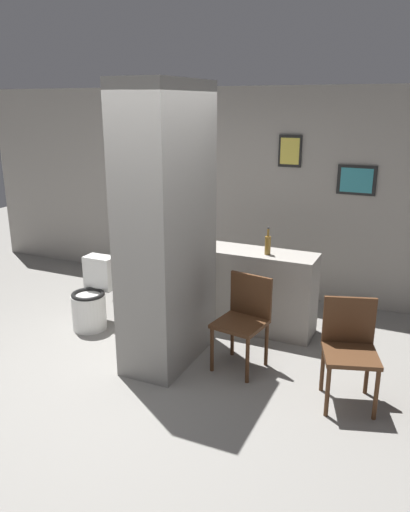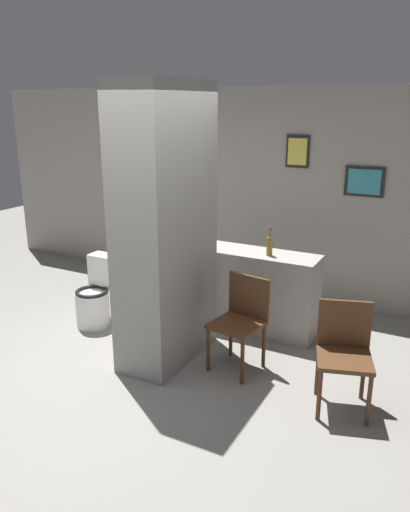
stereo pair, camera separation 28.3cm
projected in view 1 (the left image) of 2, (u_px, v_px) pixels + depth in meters
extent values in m
plane|color=gray|center=(129.00, 378.00, 4.54)|extent=(14.00, 14.00, 0.00)
cube|color=gray|center=(236.00, 192.00, 6.45)|extent=(8.00, 0.06, 2.60)
cube|color=black|center=(128.00, 156.00, 6.93)|extent=(0.36, 0.02, 0.48)
cube|color=#4C9959|center=(127.00, 156.00, 6.91)|extent=(0.30, 0.01, 0.39)
cube|color=black|center=(357.00, 180.00, 5.74)|extent=(0.44, 0.02, 0.34)
cube|color=teal|center=(356.00, 180.00, 5.73)|extent=(0.36, 0.01, 0.28)
cube|color=black|center=(290.00, 151.00, 5.97)|extent=(0.28, 0.02, 0.38)
cube|color=#E0CC4C|center=(290.00, 151.00, 5.96)|extent=(0.23, 0.01, 0.31)
cube|color=gray|center=(167.00, 229.00, 4.57)|extent=(0.53, 1.06, 2.60)
cylinder|color=#593319|center=(128.00, 203.00, 4.42)|extent=(0.03, 0.40, 0.40)
cylinder|color=red|center=(126.00, 203.00, 4.43)|extent=(0.01, 0.07, 0.07)
cube|color=gray|center=(248.00, 289.00, 5.47)|extent=(1.48, 0.44, 0.89)
cylinder|color=silver|center=(89.00, 312.00, 5.50)|extent=(0.37, 0.37, 0.39)
torus|color=black|center=(88.00, 294.00, 5.44)|extent=(0.36, 0.36, 0.04)
cube|color=silver|center=(100.00, 272.00, 5.60)|extent=(0.34, 0.20, 0.37)
cylinder|color=#4C2D19|center=(212.00, 350.00, 4.61)|extent=(0.04, 0.04, 0.44)
cylinder|color=#4C2D19|center=(247.00, 360.00, 4.42)|extent=(0.04, 0.04, 0.44)
cylinder|color=#4C2D19|center=(232.00, 335.00, 4.91)|extent=(0.04, 0.04, 0.44)
cylinder|color=#4C2D19|center=(266.00, 344.00, 4.72)|extent=(0.04, 0.04, 0.44)
cube|color=#4C2D19|center=(240.00, 324.00, 4.59)|extent=(0.49, 0.49, 0.04)
cube|color=#4C2D19|center=(251.00, 295.00, 4.69)|extent=(0.43, 0.10, 0.40)
cylinder|color=#4C2D19|center=(328.00, 392.00, 3.94)|extent=(0.04, 0.04, 0.44)
cylinder|color=#4C2D19|center=(376.00, 395.00, 3.90)|extent=(0.04, 0.04, 0.44)
cylinder|color=#4C2D19|center=(323.00, 368.00, 4.29)|extent=(0.04, 0.04, 0.44)
cylinder|color=#4C2D19|center=(367.00, 371.00, 4.25)|extent=(0.04, 0.04, 0.44)
cube|color=#4C2D19|center=(351.00, 355.00, 4.03)|extent=(0.54, 0.54, 0.04)
cube|color=#4C2D19|center=(349.00, 320.00, 4.15)|extent=(0.42, 0.16, 0.40)
torus|color=black|center=(129.00, 277.00, 6.19)|extent=(0.66, 0.04, 0.66)
torus|color=black|center=(199.00, 289.00, 5.81)|extent=(0.66, 0.04, 0.66)
cylinder|color=maroon|center=(163.00, 269.00, 5.95)|extent=(0.89, 0.04, 0.04)
cylinder|color=maroon|center=(145.00, 267.00, 6.05)|extent=(0.03, 0.03, 0.34)
cylinder|color=maroon|center=(195.00, 274.00, 5.78)|extent=(0.03, 0.03, 0.31)
cube|color=black|center=(145.00, 252.00, 5.99)|extent=(0.16, 0.06, 0.04)
cylinder|color=#262626|center=(195.00, 262.00, 5.73)|extent=(0.03, 0.42, 0.03)
cylinder|color=olive|center=(268.00, 245.00, 5.18)|extent=(0.06, 0.06, 0.19)
cylinder|color=olive|center=(268.00, 233.00, 5.14)|extent=(0.03, 0.03, 0.08)
sphere|color=#333333|center=(268.00, 228.00, 5.12)|extent=(0.03, 0.03, 0.03)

